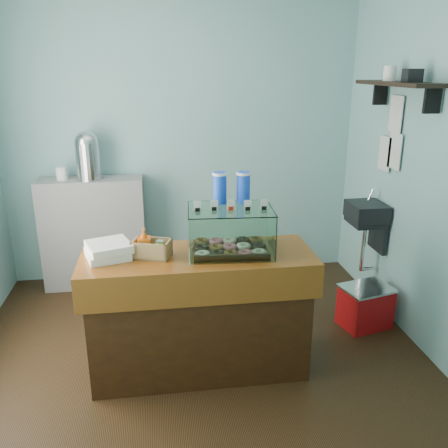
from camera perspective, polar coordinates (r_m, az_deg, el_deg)
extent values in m
plane|color=black|center=(3.90, -3.25, -14.61)|extent=(3.50, 3.50, 0.00)
cube|color=#7BB3B3|center=(4.82, -5.16, 9.72)|extent=(3.50, 0.04, 2.80)
cube|color=#7BB3B3|center=(1.92, -0.02, -3.76)|extent=(3.50, 0.04, 2.80)
cube|color=#7BB3B3|center=(3.89, 23.09, 6.23)|extent=(0.04, 3.00, 2.80)
cube|color=black|center=(4.40, 16.79, 1.47)|extent=(0.30, 0.35, 0.15)
cube|color=black|center=(4.52, 18.06, -0.90)|extent=(0.04, 0.30, 0.35)
cylinder|color=silver|center=(4.49, 17.23, 3.34)|extent=(0.02, 0.02, 0.12)
cylinder|color=silver|center=(4.51, 16.39, -2.78)|extent=(0.04, 0.04, 0.45)
cube|color=black|center=(4.02, 20.13, 15.59)|extent=(0.25, 1.00, 0.03)
cube|color=black|center=(3.71, 23.78, 13.45)|extent=(0.12, 0.03, 0.18)
cube|color=black|center=(4.41, 18.30, 14.62)|extent=(0.12, 0.03, 0.18)
cube|color=silver|center=(4.26, 19.85, 8.24)|extent=(0.01, 0.21, 0.30)
cube|color=silver|center=(4.42, 18.77, 8.02)|extent=(0.01, 0.21, 0.30)
cube|color=silver|center=(4.27, 19.98, 12.32)|extent=(0.01, 0.21, 0.30)
cube|color=#3F1E0C|center=(3.47, -3.01, -11.03)|extent=(1.50, 0.56, 0.84)
cube|color=#4F290A|center=(3.27, -3.14, -4.16)|extent=(1.60, 0.60, 0.06)
cube|color=#4F290A|center=(3.07, -2.62, -8.22)|extent=(1.60, 0.04, 0.18)
cube|color=gray|center=(4.89, -15.34, -1.05)|extent=(1.00, 0.32, 1.10)
cube|color=#361D10|center=(3.30, 0.74, -3.19)|extent=(0.53, 0.39, 0.02)
torus|color=silver|center=(3.17, -2.58, -3.63)|extent=(0.10, 0.10, 0.03)
torus|color=black|center=(3.17, -0.82, -3.59)|extent=(0.10, 0.10, 0.03)
torus|color=brown|center=(3.18, 0.93, -3.54)|extent=(0.10, 0.10, 0.03)
torus|color=#D46389|center=(3.19, 2.68, -3.48)|extent=(0.10, 0.10, 0.03)
torus|color=silver|center=(3.20, 4.41, -3.43)|extent=(0.10, 0.10, 0.03)
torus|color=black|center=(3.28, -2.65, -2.84)|extent=(0.10, 0.10, 0.03)
torus|color=brown|center=(3.28, -0.95, -2.80)|extent=(0.10, 0.10, 0.03)
torus|color=#D46389|center=(3.29, 0.74, -2.75)|extent=(0.10, 0.10, 0.03)
torus|color=silver|center=(3.30, 2.42, -2.70)|extent=(0.10, 0.10, 0.03)
torus|color=black|center=(3.31, 4.10, -2.65)|extent=(0.10, 0.10, 0.03)
torus|color=brown|center=(3.39, -2.72, -2.10)|extent=(0.10, 0.10, 0.03)
torus|color=#D46389|center=(3.39, -1.08, -2.06)|extent=(0.10, 0.10, 0.03)
torus|color=silver|center=(3.40, 0.56, -2.01)|extent=(0.10, 0.10, 0.03)
torus|color=black|center=(3.41, 2.19, -1.97)|extent=(0.10, 0.10, 0.03)
torus|color=brown|center=(3.42, 3.81, -1.92)|extent=(0.10, 0.10, 0.03)
cube|color=white|center=(3.06, 1.09, -2.09)|extent=(0.56, 0.04, 0.31)
cube|color=white|center=(3.44, 0.45, 0.30)|extent=(0.56, 0.04, 0.31)
cube|color=white|center=(3.24, -4.24, -0.94)|extent=(0.03, 0.41, 0.31)
cube|color=white|center=(3.28, 5.67, -0.69)|extent=(0.03, 0.41, 0.31)
cube|color=white|center=(3.20, 0.76, 1.84)|extent=(0.60, 0.46, 0.01)
cube|color=silver|center=(3.13, -3.22, 2.15)|extent=(0.05, 0.01, 0.07)
cube|color=black|center=(3.14, -3.21, 1.75)|extent=(0.03, 0.02, 0.02)
cube|color=silver|center=(3.13, -1.19, 2.20)|extent=(0.05, 0.01, 0.07)
cube|color=black|center=(3.14, -1.18, 1.79)|extent=(0.03, 0.02, 0.02)
cube|color=silver|center=(3.14, 0.84, 2.24)|extent=(0.05, 0.01, 0.07)
cube|color=#AB1F0D|center=(3.15, 0.84, 1.84)|extent=(0.03, 0.02, 0.02)
cube|color=silver|center=(3.15, 2.86, 2.28)|extent=(0.05, 0.01, 0.07)
cube|color=black|center=(3.16, 2.86, 1.88)|extent=(0.03, 0.02, 0.02)
cube|color=silver|center=(3.17, 4.86, 2.32)|extent=(0.05, 0.01, 0.07)
cube|color=black|center=(3.17, 4.85, 1.92)|extent=(0.03, 0.02, 0.02)
cylinder|color=blue|center=(3.30, -0.51, 4.37)|extent=(0.09, 0.09, 0.22)
cylinder|color=white|center=(3.27, -0.52, 6.07)|extent=(0.10, 0.10, 0.02)
cylinder|color=blue|center=(3.31, 2.34, 4.42)|extent=(0.09, 0.09, 0.22)
cylinder|color=white|center=(3.29, 2.36, 6.11)|extent=(0.10, 0.10, 0.02)
cube|color=tan|center=(3.25, -8.65, -3.84)|extent=(0.29, 0.22, 0.01)
cube|color=tan|center=(3.17, -9.10, -3.39)|extent=(0.24, 0.09, 0.12)
cube|color=tan|center=(3.29, -8.31, -2.53)|extent=(0.24, 0.09, 0.12)
cube|color=tan|center=(3.27, -10.66, -2.80)|extent=(0.06, 0.15, 0.12)
cube|color=tan|center=(3.19, -6.69, -3.11)|extent=(0.06, 0.15, 0.12)
imported|color=orange|center=(3.23, -9.58, -2.12)|extent=(0.11, 0.11, 0.19)
cylinder|color=#4D9729|center=(3.21, -7.69, -3.00)|extent=(0.06, 0.06, 0.10)
cylinder|color=silver|center=(3.19, -7.73, -2.08)|extent=(0.05, 0.05, 0.01)
cube|color=white|center=(3.29, -13.83, -3.50)|extent=(0.34, 0.34, 0.05)
cube|color=white|center=(3.26, -13.69, -2.66)|extent=(0.34, 0.34, 0.05)
cylinder|color=silver|center=(4.72, -15.85, 5.25)|extent=(0.25, 0.25, 0.01)
cylinder|color=silver|center=(4.68, -16.03, 7.33)|extent=(0.22, 0.22, 0.34)
sphere|color=silver|center=(4.65, -16.22, 9.39)|extent=(0.22, 0.22, 0.22)
cube|color=red|center=(4.28, 16.61, -9.59)|extent=(0.45, 0.38, 0.34)
cube|color=silver|center=(4.20, 16.83, -7.41)|extent=(0.47, 0.40, 0.02)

